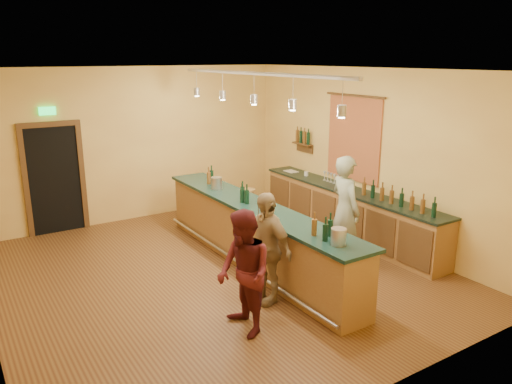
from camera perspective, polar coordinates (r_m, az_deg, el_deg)
floor at (r=8.19m, az=-4.45°, el=-9.26°), size 7.00×7.00×0.00m
ceiling at (r=7.45m, az=-4.97°, el=13.73°), size 6.50×7.00×0.02m
wall_back at (r=10.82m, az=-13.49°, el=5.32°), size 6.50×0.02×3.20m
wall_front at (r=4.99m, az=14.72°, el=-6.36°), size 6.50×0.02×3.20m
wall_right at (r=9.59m, az=12.75°, el=4.11°), size 0.02×7.00×3.20m
doorway at (r=10.47m, az=-22.07°, el=1.64°), size 1.15×0.09×2.48m
tapestry at (r=9.81m, az=11.09°, el=5.94°), size 0.03×1.40×1.60m
bottle_shelf at (r=10.92m, az=5.39°, el=6.11°), size 0.17×0.55×0.54m
back_counter at (r=9.79m, az=10.47°, el=-2.26°), size 0.60×4.55×1.27m
tasting_bar at (r=8.29m, az=-0.21°, el=-4.38°), size 0.74×5.10×1.38m
pendant_track at (r=7.82m, az=-0.23°, el=12.26°), size 0.11×4.60×0.50m
bartender at (r=8.41m, az=10.15°, el=-2.06°), size 0.53×0.73×1.84m
customer_a at (r=6.24m, az=-1.39°, el=-9.29°), size 0.67×0.83×1.60m
customer_b at (r=7.02m, az=1.13°, el=-6.38°), size 0.55×1.00×1.61m
bar_stool at (r=10.73m, az=-0.89°, el=-0.43°), size 0.31×0.31×0.63m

